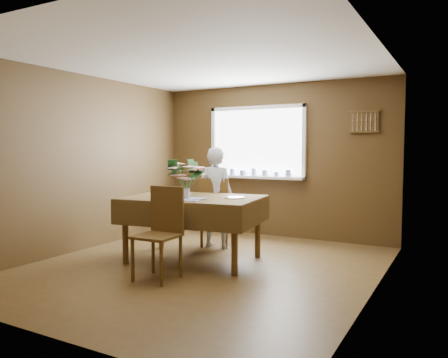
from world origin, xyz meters
The scene contains 15 objects.
floor centered at (0.00, 0.00, 0.00)m, with size 4.50×4.50×0.00m, color #4D371A.
ceiling centered at (0.00, 0.00, 2.50)m, with size 4.50×4.50×0.00m, color white.
wall_back centered at (0.00, 2.25, 1.25)m, with size 4.00×4.00×0.00m, color brown.
wall_front centered at (0.00, -2.25, 1.25)m, with size 4.00×4.00×0.00m, color brown.
wall_left centered at (-2.00, 0.00, 1.25)m, with size 4.50×4.50×0.00m, color brown.
wall_right centered at (2.00, 0.00, 1.25)m, with size 4.50×4.50×0.00m, color brown.
window_assembly centered at (-0.30, 2.19, 1.34)m, with size 1.72×0.20×1.22m.
spoon_rack centered at (1.45, 2.22, 1.85)m, with size 0.44×0.05×0.33m.
dining_table centered at (-0.28, 0.23, 0.73)m, with size 1.85×1.39×0.84m.
chair_far centered at (-0.42, 1.06, 0.55)m, with size 0.54×0.54×1.02m.
chair_near centered at (-0.18, -0.57, 0.55)m, with size 0.46×0.46×1.02m.
seated_woman centered at (-0.39, 1.01, 0.74)m, with size 0.54×0.35×1.48m, color white.
flower_bouquet centered at (-0.25, 0.02, 1.12)m, with size 0.51×0.51×0.44m.
side_plate centered at (0.25, 0.38, 0.84)m, with size 0.26×0.26×0.01m, color white.
table_knife centered at (-0.02, -0.03, 0.84)m, with size 0.02×0.22×0.00m, color silver.
Camera 1 is at (2.77, -4.46, 1.45)m, focal length 35.00 mm.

